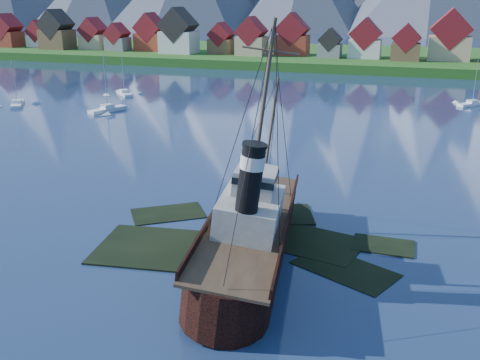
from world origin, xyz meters
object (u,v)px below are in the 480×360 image
(sailboat_b, at_px, (108,110))
(sailboat_c, at_px, (124,94))
(tugboat_wreck, at_px, (250,228))
(sailboat_a, at_px, (18,104))
(sailboat_d, at_px, (472,105))

(sailboat_b, height_order, sailboat_c, sailboat_b)
(tugboat_wreck, relative_size, sailboat_c, 2.68)
(tugboat_wreck, xyz_separation_m, sailboat_c, (-56.71, 75.69, -2.69))
(sailboat_a, distance_m, sailboat_d, 104.18)
(sailboat_b, height_order, sailboat_d, sailboat_b)
(sailboat_b, xyz_separation_m, sailboat_d, (75.69, 31.83, -0.06))
(tugboat_wreck, bearing_deg, sailboat_b, 123.32)
(tugboat_wreck, height_order, sailboat_b, tugboat_wreck)
(sailboat_b, xyz_separation_m, sailboat_c, (-7.24, 19.83, -0.05))
(tugboat_wreck, distance_m, sailboat_a, 91.68)
(sailboat_a, bearing_deg, tugboat_wreck, -71.15)
(sailboat_b, distance_m, sailboat_d, 82.11)
(sailboat_b, bearing_deg, sailboat_d, 43.80)
(sailboat_b, bearing_deg, sailboat_c, 131.05)
(tugboat_wreck, relative_size, sailboat_d, 2.76)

